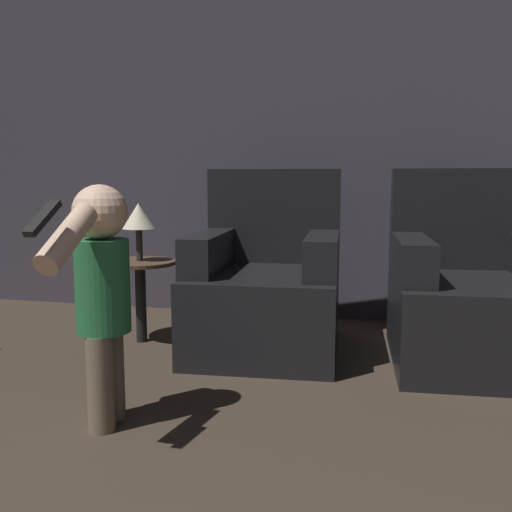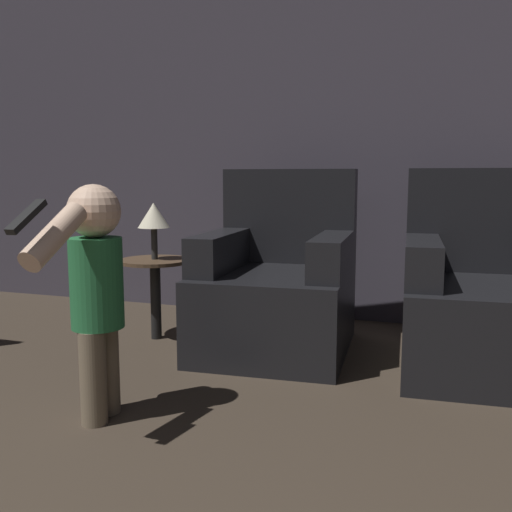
{
  "view_description": "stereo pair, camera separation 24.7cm",
  "coord_description": "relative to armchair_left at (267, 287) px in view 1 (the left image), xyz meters",
  "views": [
    {
      "loc": [
        0.54,
        0.76,
        0.92
      ],
      "look_at": [
        -0.01,
        3.14,
        0.58
      ],
      "focal_mm": 40.0,
      "sensor_mm": 36.0,
      "label": 1
    },
    {
      "loc": [
        0.78,
        0.82,
        0.92
      ],
      "look_at": [
        -0.01,
        3.14,
        0.58
      ],
      "focal_mm": 40.0,
      "sensor_mm": 36.0,
      "label": 2
    }
  ],
  "objects": [
    {
      "name": "side_table",
      "position": [
        -0.71,
        -0.06,
        0.04
      ],
      "size": [
        0.4,
        0.4,
        0.46
      ],
      "color": "black",
      "rests_on": "ground_plane"
    },
    {
      "name": "armchair_right",
      "position": [
        1.05,
        0.0,
        0.0
      ],
      "size": [
        0.82,
        0.93,
        0.97
      ],
      "rotation": [
        0.0,
        0.0,
        0.07
      ],
      "color": "black",
      "rests_on": "ground_plane"
    },
    {
      "name": "armchair_left",
      "position": [
        0.0,
        0.0,
        0.0
      ],
      "size": [
        0.82,
        0.93,
        0.97
      ],
      "rotation": [
        0.0,
        0.0,
        0.07
      ],
      "color": "black",
      "rests_on": "ground_plane"
    },
    {
      "name": "lamp",
      "position": [
        -0.71,
        -0.06,
        0.37
      ],
      "size": [
        0.18,
        0.18,
        0.32
      ],
      "color": "#262626",
      "rests_on": "side_table"
    },
    {
      "name": "wall_back",
      "position": [
        0.08,
        0.77,
        0.97
      ],
      "size": [
        8.4,
        0.05,
        2.6
      ],
      "color": "#3D3842",
      "rests_on": "ground_plane"
    },
    {
      "name": "person_toddler",
      "position": [
        -0.38,
        -1.12,
        0.2
      ],
      "size": [
        0.2,
        0.61,
        0.9
      ],
      "rotation": [
        0.0,
        0.0,
        1.69
      ],
      "color": "brown",
      "rests_on": "ground_plane"
    }
  ]
}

